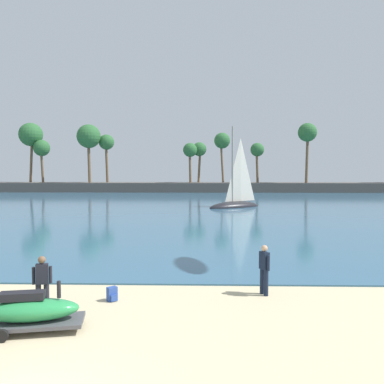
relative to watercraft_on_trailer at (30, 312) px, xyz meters
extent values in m
cube|color=#33607F|center=(1.02, 54.10, -0.49)|extent=(220.00, 100.05, 0.06)
cube|color=#514C47|center=(1.02, 64.12, 0.38)|extent=(102.08, 6.00, 1.80)
cylinder|color=brown|center=(8.25, 65.61, 5.29)|extent=(0.85, 0.82, 8.05)
sphere|color=#2D6633|center=(8.25, 65.61, 9.31)|extent=(3.05, 3.05, 3.05)
cylinder|color=brown|center=(23.69, 62.55, 5.92)|extent=(0.76, 0.92, 9.29)
sphere|color=#2D6633|center=(23.69, 62.55, 10.55)|extent=(3.43, 3.43, 3.43)
cylinder|color=brown|center=(3.88, 65.19, 4.46)|extent=(0.75, 0.53, 6.38)
sphere|color=#2D6633|center=(3.88, 65.19, 7.65)|extent=(2.67, 2.67, 2.67)
cylinder|color=brown|center=(-26.30, 64.31, 4.57)|extent=(0.59, 0.78, 6.61)
sphere|color=#2D6633|center=(-26.30, 64.31, 7.87)|extent=(3.12, 3.12, 3.12)
cylinder|color=brown|center=(-13.94, 64.88, 5.15)|extent=(0.68, 0.51, 7.74)
sphere|color=#2D6633|center=(-13.94, 64.88, 9.01)|extent=(2.93, 2.93, 2.93)
cylinder|color=brown|center=(-28.59, 64.87, 5.88)|extent=(0.91, 0.71, 9.22)
sphere|color=#2D6633|center=(-28.59, 64.87, 10.48)|extent=(4.50, 4.50, 4.50)
cylinder|color=brown|center=(2.16, 63.07, 4.34)|extent=(0.56, 0.68, 6.14)
sphere|color=#2D6633|center=(2.16, 63.07, 7.40)|extent=(2.63, 2.63, 2.63)
cylinder|color=brown|center=(-16.97, 63.51, 5.65)|extent=(0.71, 0.64, 8.75)
sphere|color=#2D6633|center=(-16.97, 63.51, 10.01)|extent=(4.45, 4.45, 4.45)
cylinder|color=brown|center=(14.79, 64.13, 4.38)|extent=(0.73, 0.71, 6.23)
sphere|color=#2D6633|center=(14.79, 64.13, 7.49)|extent=(2.57, 2.57, 2.57)
cube|color=#4C4C51|center=(0.02, 0.00, -0.29)|extent=(2.74, 1.47, 0.10)
cylinder|color=black|center=(-0.42, -0.65, -0.36)|extent=(0.33, 0.16, 0.32)
cylinder|color=black|center=(-0.63, 0.45, -0.36)|extent=(0.33, 0.16, 0.32)
ellipsoid|color=green|center=(0.02, 0.00, 0.04)|extent=(2.51, 1.27, 0.56)
cube|color=black|center=(-0.18, -0.03, 0.42)|extent=(1.15, 0.56, 0.20)
cylinder|color=black|center=(0.70, 0.13, 0.54)|extent=(0.10, 0.10, 0.44)
cylinder|color=#23232D|center=(-0.11, 1.33, -0.09)|extent=(0.15, 0.15, 0.86)
cylinder|color=#23232D|center=(-0.32, 1.26, -0.09)|extent=(0.15, 0.15, 0.86)
cube|color=#23232D|center=(-0.21, 1.29, 0.63)|extent=(0.38, 0.29, 0.58)
sphere|color=brown|center=(-0.21, 1.29, 1.04)|extent=(0.21, 0.21, 0.21)
cylinder|color=#23232D|center=(0.01, 1.36, 0.59)|extent=(0.09, 0.09, 0.50)
cylinder|color=#23232D|center=(-0.43, 1.22, 0.59)|extent=(0.09, 0.09, 0.50)
cylinder|color=#141E33|center=(6.51, 3.02, -0.09)|extent=(0.15, 0.15, 0.86)
cylinder|color=#141E33|center=(6.41, 3.21, -0.09)|extent=(0.15, 0.15, 0.86)
cube|color=#141E33|center=(6.46, 3.12, 0.63)|extent=(0.33, 0.39, 0.58)
sphere|color=tan|center=(6.46, 3.12, 1.04)|extent=(0.21, 0.21, 0.21)
cylinder|color=#141E33|center=(6.56, 2.91, 0.59)|extent=(0.09, 0.09, 0.50)
cylinder|color=#141E33|center=(6.35, 3.32, 0.59)|extent=(0.09, 0.09, 0.50)
cube|color=#2D4C9E|center=(1.55, 2.40, -0.30)|extent=(0.36, 0.35, 0.44)
cube|color=#2D4C9E|center=(1.63, 2.30, -0.40)|extent=(0.22, 0.20, 0.20)
ellipsoid|color=black|center=(8.00, 33.20, -0.46)|extent=(6.58, 5.25, 1.31)
cylinder|color=gray|center=(7.72, 33.02, 4.31)|extent=(0.20, 0.20, 8.22)
pyramid|color=silver|center=(8.66, 33.63, 3.69)|extent=(2.58, 1.78, 6.98)
camera|label=1|loc=(4.39, -9.65, 3.61)|focal=36.42mm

